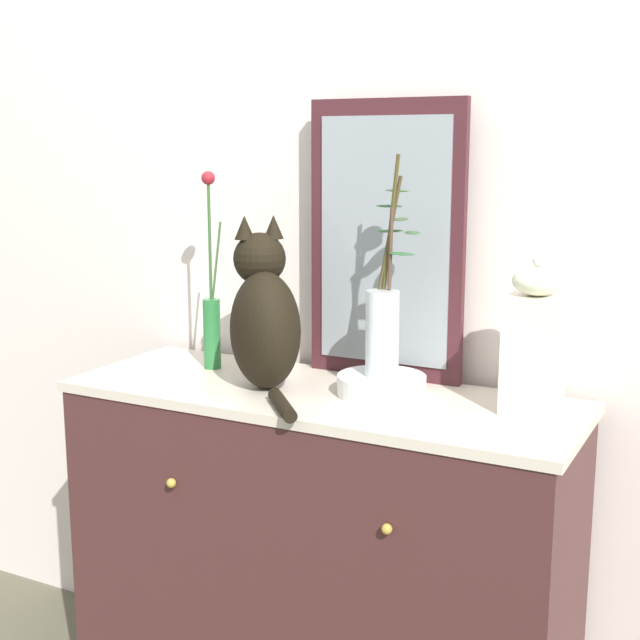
% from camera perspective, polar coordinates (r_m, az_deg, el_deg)
% --- Properties ---
extents(wall_back, '(4.40, 0.08, 2.60)m').
position_cam_1_polar(wall_back, '(2.38, 3.39, 5.53)').
color(wall_back, silver).
rests_on(wall_back, ground_plane).
extents(sideboard, '(1.28, 0.48, 0.94)m').
position_cam_1_polar(sideboard, '(2.35, -0.00, -15.72)').
color(sideboard, '#452423').
rests_on(sideboard, ground_plane).
extents(mirror_leaning, '(0.42, 0.03, 0.71)m').
position_cam_1_polar(mirror_leaning, '(2.26, 4.26, 5.09)').
color(mirror_leaning, '#421D22').
rests_on(mirror_leaning, sideboard).
extents(cat_sitting, '(0.36, 0.39, 0.43)m').
position_cam_1_polar(cat_sitting, '(2.19, -3.61, 0.14)').
color(cat_sitting, black).
rests_on(cat_sitting, sideboard).
extents(vase_slim_green, '(0.06, 0.05, 0.53)m').
position_cam_1_polar(vase_slim_green, '(2.39, -7.01, 0.35)').
color(vase_slim_green, '#297338').
rests_on(vase_slim_green, sideboard).
extents(bowl_porcelain, '(0.22, 0.22, 0.05)m').
position_cam_1_polar(bowl_porcelain, '(2.15, 3.99, -4.22)').
color(bowl_porcelain, white).
rests_on(bowl_porcelain, sideboard).
extents(vase_glass_clear, '(0.14, 0.14, 0.53)m').
position_cam_1_polar(vase_glass_clear, '(2.12, 4.12, -0.16)').
color(vase_glass_clear, silver).
rests_on(vase_glass_clear, bowl_porcelain).
extents(jar_lidded_porcelain, '(0.12, 0.12, 0.36)m').
position_cam_1_polar(jar_lidded_porcelain, '(2.04, 13.66, -1.39)').
color(jar_lidded_porcelain, silver).
rests_on(jar_lidded_porcelain, sideboard).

